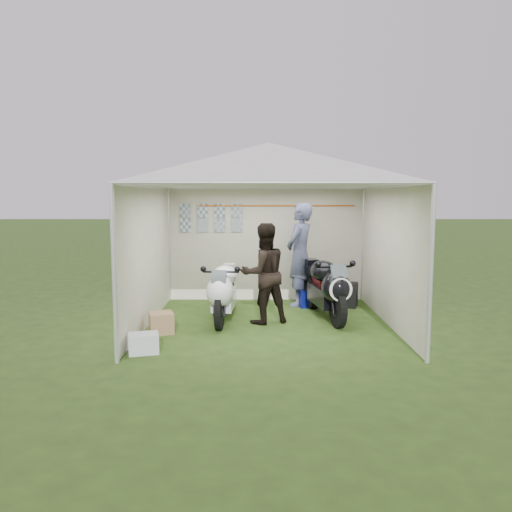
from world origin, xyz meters
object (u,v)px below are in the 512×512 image
(person_blue_jacket, at_px, (300,255))
(crate_1, at_px, (161,323))
(paddock_stand, at_px, (311,299))
(crate_0, at_px, (144,343))
(person_dark_jacket, at_px, (264,273))
(equipment_box, at_px, (345,295))
(motorcycle_white, at_px, (224,290))
(motorcycle_black, at_px, (326,286))
(canopy_tent, at_px, (269,169))

(person_blue_jacket, bearing_deg, crate_1, -18.28)
(paddock_stand, bearing_deg, person_blue_jacket, 144.19)
(crate_0, bearing_deg, paddock_stand, 47.79)
(person_dark_jacket, height_order, equipment_box, person_dark_jacket)
(paddock_stand, distance_m, equipment_box, 0.67)
(crate_0, bearing_deg, equipment_box, 41.70)
(person_dark_jacket, relative_size, person_blue_jacket, 0.84)
(motorcycle_white, bearing_deg, crate_0, -115.85)
(motorcycle_black, height_order, person_blue_jacket, person_blue_jacket)
(motorcycle_white, relative_size, motorcycle_black, 0.94)
(canopy_tent, height_order, crate_0, canopy_tent)
(motorcycle_white, distance_m, crate_0, 2.07)
(person_blue_jacket, relative_size, equipment_box, 4.30)
(crate_0, height_order, crate_1, crate_1)
(person_blue_jacket, distance_m, equipment_box, 1.17)
(canopy_tent, distance_m, paddock_stand, 2.85)
(motorcycle_black, xyz_separation_m, person_dark_jacket, (-1.10, -0.27, 0.27))
(person_dark_jacket, xyz_separation_m, person_blue_jacket, (0.73, 1.37, 0.16))
(motorcycle_black, xyz_separation_m, equipment_box, (0.50, 0.99, -0.35))
(equipment_box, height_order, crate_1, equipment_box)
(crate_0, bearing_deg, canopy_tent, 42.61)
(canopy_tent, distance_m, person_dark_jacket, 1.73)
(paddock_stand, bearing_deg, crate_0, -132.21)
(motorcycle_white, height_order, crate_0, motorcycle_white)
(equipment_box, xyz_separation_m, crate_0, (-3.27, -2.92, -0.10))
(motorcycle_black, relative_size, equipment_box, 4.49)
(equipment_box, distance_m, crate_0, 4.39)
(crate_0, bearing_deg, person_blue_jacket, 51.49)
(canopy_tent, distance_m, equipment_box, 3.08)
(canopy_tent, height_order, crate_1, canopy_tent)
(person_dark_jacket, bearing_deg, canopy_tent, 127.59)
(person_blue_jacket, bearing_deg, motorcycle_black, 49.70)
(canopy_tent, bearing_deg, crate_1, -160.48)
(equipment_box, bearing_deg, motorcycle_black, -116.93)
(person_blue_jacket, bearing_deg, canopy_tent, 6.30)
(motorcycle_white, xyz_separation_m, crate_1, (-0.94, -0.76, -0.38))
(canopy_tent, relative_size, equipment_box, 12.06)
(equipment_box, relative_size, crate_1, 1.30)
(crate_1, bearing_deg, paddock_stand, 36.15)
(person_dark_jacket, distance_m, crate_1, 1.87)
(crate_1, bearing_deg, person_blue_jacket, 40.57)
(person_dark_jacket, relative_size, crate_1, 4.68)
(motorcycle_black, relative_size, crate_0, 5.26)
(canopy_tent, xyz_separation_m, person_dark_jacket, (-0.08, 0.04, -1.73))
(crate_0, bearing_deg, crate_1, 86.94)
(canopy_tent, bearing_deg, person_blue_jacket, 65.15)
(paddock_stand, relative_size, crate_1, 1.21)
(motorcycle_black, height_order, crate_1, motorcycle_black)
(crate_0, bearing_deg, motorcycle_black, 34.78)
(paddock_stand, relative_size, person_dark_jacket, 0.26)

